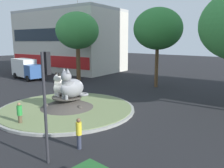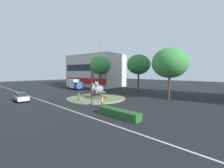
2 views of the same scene
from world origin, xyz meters
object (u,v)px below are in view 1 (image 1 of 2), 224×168
(shophouse_block, at_px, (69,41))
(traffic_light_mast, at_px, (46,88))
(cat_statue_grey, at_px, (71,87))
(third_tree_left, at_px, (77,31))
(delivery_box_truck, at_px, (26,68))
(pedestrian_yellow_shirt, at_px, (79,133))
(cat_statue_white, at_px, (62,86))
(second_tree_near_tower, at_px, (158,29))
(pedestrian_green_shirt, at_px, (20,114))

(shophouse_block, bearing_deg, traffic_light_mast, -47.28)
(cat_statue_grey, height_order, shophouse_block, shophouse_block)
(third_tree_left, xyz_separation_m, delivery_box_truck, (-6.99, -4.70, -5.69))
(traffic_light_mast, distance_m, pedestrian_yellow_shirt, 3.37)
(shophouse_block, distance_m, third_tree_left, 13.34)
(cat_statue_white, height_order, traffic_light_mast, traffic_light_mast)
(delivery_box_truck, bearing_deg, shophouse_block, 113.04)
(cat_statue_white, bearing_deg, shophouse_block, -133.09)
(cat_statue_grey, bearing_deg, delivery_box_truck, -109.12)
(third_tree_left, bearing_deg, delivery_box_truck, -146.08)
(cat_statue_grey, height_order, delivery_box_truck, cat_statue_grey)
(cat_statue_grey, xyz_separation_m, shophouse_block, (-22.99, 17.76, 3.75))
(pedestrian_yellow_shirt, distance_m, delivery_box_truck, 26.46)
(cat_statue_grey, bearing_deg, second_tree_near_tower, 179.53)
(third_tree_left, bearing_deg, pedestrian_green_shirt, -52.38)
(second_tree_near_tower, relative_size, third_tree_left, 0.99)
(traffic_light_mast, relative_size, second_tree_near_tower, 0.54)
(cat_statue_grey, bearing_deg, third_tree_left, -133.64)
(second_tree_near_tower, bearing_deg, traffic_light_mast, -73.31)
(third_tree_left, xyz_separation_m, pedestrian_green_shirt, (11.69, -15.17, -6.47))
(cat_statue_grey, bearing_deg, shophouse_block, -129.19)
(shophouse_block, distance_m, pedestrian_green_shirt, 32.32)
(pedestrian_green_shirt, height_order, delivery_box_truck, delivery_box_truck)
(traffic_light_mast, distance_m, third_tree_left, 24.38)
(third_tree_left, bearing_deg, cat_statue_white, -45.61)
(cat_statue_white, relative_size, traffic_light_mast, 0.39)
(shophouse_block, bearing_deg, cat_statue_grey, -45.45)
(second_tree_near_tower, relative_size, pedestrian_yellow_shirt, 5.62)
(delivery_box_truck, bearing_deg, cat_statue_white, -15.30)
(cat_statue_grey, height_order, third_tree_left, third_tree_left)
(pedestrian_green_shirt, relative_size, delivery_box_truck, 0.25)
(traffic_light_mast, bearing_deg, pedestrian_green_shirt, 69.78)
(traffic_light_mast, distance_m, delivery_box_truck, 27.30)
(second_tree_near_tower, xyz_separation_m, pedestrian_yellow_shirt, (5.96, -17.99, -6.40))
(cat_statue_grey, height_order, pedestrian_green_shirt, cat_statue_grey)
(cat_statue_grey, relative_size, shophouse_block, 0.11)
(cat_statue_white, xyz_separation_m, cat_statue_grey, (1.43, -0.09, 0.16))
(second_tree_near_tower, bearing_deg, third_tree_left, -164.04)
(delivery_box_truck, bearing_deg, pedestrian_yellow_shirt, -18.78)
(cat_statue_grey, distance_m, pedestrian_yellow_shirt, 7.08)
(third_tree_left, bearing_deg, cat_statue_grey, -42.15)
(pedestrian_yellow_shirt, bearing_deg, second_tree_near_tower, -63.91)
(cat_statue_grey, bearing_deg, pedestrian_yellow_shirt, 53.32)
(shophouse_block, height_order, pedestrian_yellow_shirt, shophouse_block)
(traffic_light_mast, height_order, pedestrian_green_shirt, traffic_light_mast)
(cat_statue_white, relative_size, pedestrian_yellow_shirt, 1.20)
(cat_statue_white, distance_m, second_tree_near_tower, 14.94)
(shophouse_block, bearing_deg, pedestrian_yellow_shirt, -44.97)
(third_tree_left, bearing_deg, traffic_light_mast, -43.46)
(traffic_light_mast, bearing_deg, cat_statue_white, 43.38)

